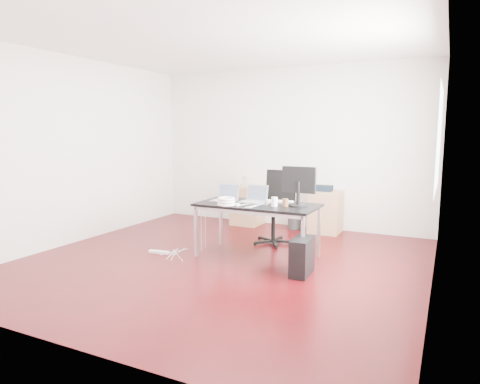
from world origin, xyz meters
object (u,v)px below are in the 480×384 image
at_px(filing_cabinet_right, 326,212).
at_px(office_chair, 276,203).
at_px(filing_cabinet_left, 247,205).
at_px(desk, 257,208).
at_px(pc_tower, 302,256).

bearing_deg(filing_cabinet_right, office_chair, -117.41).
bearing_deg(office_chair, filing_cabinet_left, 138.29).
relative_size(desk, filing_cabinet_right, 2.29).
bearing_deg(filing_cabinet_left, pc_tower, -51.82).
bearing_deg(office_chair, filing_cabinet_right, 67.12).
bearing_deg(desk, office_chair, 94.15).
relative_size(desk, pc_tower, 3.56).
height_order(office_chair, filing_cabinet_left, office_chair).
height_order(filing_cabinet_left, pc_tower, filing_cabinet_left).
bearing_deg(desk, filing_cabinet_right, 76.15).
xyz_separation_m(filing_cabinet_left, filing_cabinet_right, (1.45, 0.00, 0.00)).
bearing_deg(pc_tower, office_chair, 120.53).
height_order(desk, office_chair, office_chair).
bearing_deg(filing_cabinet_left, desk, -61.17).
distance_m(filing_cabinet_left, filing_cabinet_right, 1.45).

